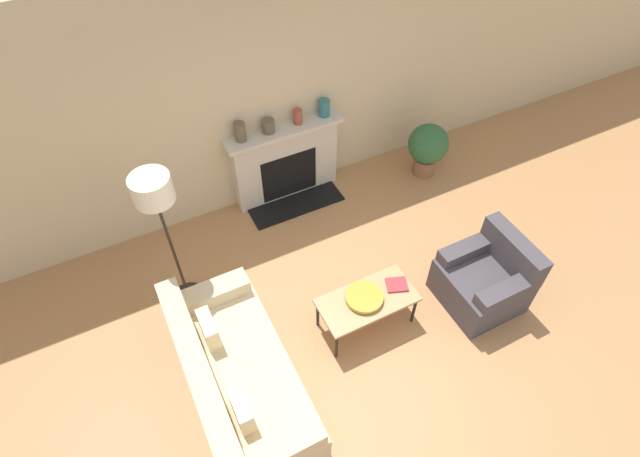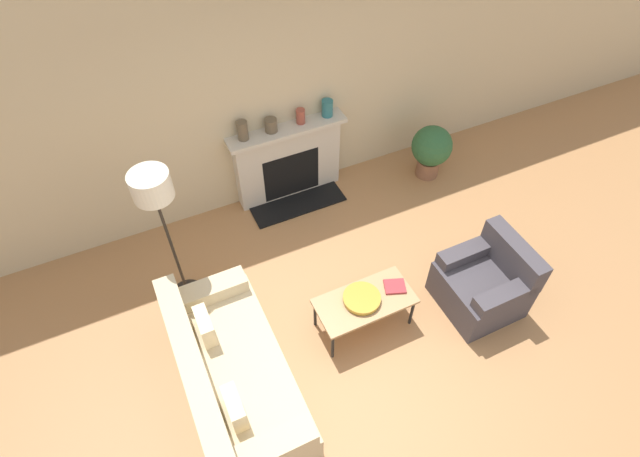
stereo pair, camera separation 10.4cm
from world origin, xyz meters
TOP-DOWN VIEW (x-y plane):
  - ground_plane at (0.00, 0.00)m, footprint 18.00×18.00m
  - wall_back at (0.00, 2.71)m, footprint 18.00×0.06m
  - fireplace at (0.22, 2.57)m, footprint 1.47×0.59m
  - couch at (-1.32, 0.26)m, footprint 0.87×1.87m
  - armchair_near at (1.41, 0.11)m, footprint 0.77×0.79m
  - coffee_table at (0.13, 0.39)m, footprint 0.99×0.49m
  - bowl at (0.10, 0.41)m, footprint 0.38×0.38m
  - book at (0.47, 0.40)m, footprint 0.26×0.24m
  - floor_lamp at (-1.44, 1.54)m, footprint 0.36×0.36m
  - mantel_vase_left at (-0.30, 2.58)m, footprint 0.13×0.13m
  - mantel_vase_center_left at (0.04, 2.58)m, footprint 0.15×0.15m
  - mantel_vase_center_right at (0.42, 2.58)m, footprint 0.11×0.11m
  - mantel_vase_right at (0.76, 2.58)m, footprint 0.14×0.14m
  - potted_plant at (2.05, 2.10)m, footprint 0.53×0.53m

SIDE VIEW (x-z plane):
  - ground_plane at x=0.00m, z-range 0.00..0.00m
  - couch at x=-1.32m, z-range -0.10..0.74m
  - armchair_near at x=1.41m, z-range -0.10..0.73m
  - coffee_table at x=0.13m, z-range 0.18..0.62m
  - potted_plant at x=2.05m, z-range 0.06..0.81m
  - book at x=0.47m, z-range 0.44..0.46m
  - bowl at x=0.10m, z-range 0.44..0.50m
  - fireplace at x=0.22m, z-range -0.01..1.02m
  - mantel_vase_center_left at x=0.04m, z-range 1.04..1.20m
  - mantel_vase_center_right at x=0.42m, z-range 1.04..1.22m
  - mantel_vase_right at x=0.76m, z-range 1.04..1.24m
  - mantel_vase_left at x=-0.30m, z-range 1.04..1.27m
  - floor_lamp at x=-1.44m, z-range 0.56..2.33m
  - wall_back at x=0.00m, z-range 0.00..2.90m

